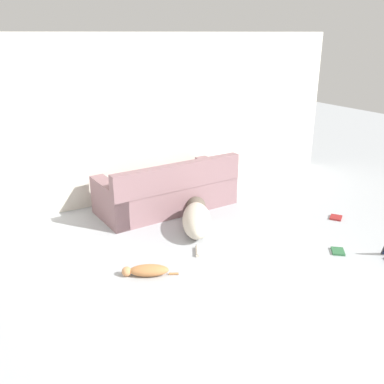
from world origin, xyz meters
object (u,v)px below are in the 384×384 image
at_px(dog, 196,218).
at_px(cat, 147,270).
at_px(book_red, 336,218).
at_px(couch, 167,192).
at_px(book_green, 338,251).

height_order(dog, cat, dog).
height_order(cat, book_red, cat).
distance_m(cat, book_red, 2.91).
relative_size(dog, cat, 2.22).
distance_m(couch, cat, 1.88).
bearing_deg(book_red, dog, 160.08).
bearing_deg(couch, book_red, 138.27).
distance_m(couch, book_red, 2.42).
distance_m(dog, book_red, 1.99).
relative_size(couch, book_red, 8.62).
height_order(couch, dog, couch).
xyz_separation_m(couch, book_green, (1.14, -2.21, -0.25)).
xyz_separation_m(couch, cat, (-1.04, -1.55, -0.20)).
relative_size(couch, book_green, 8.71).
relative_size(couch, cat, 3.56).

